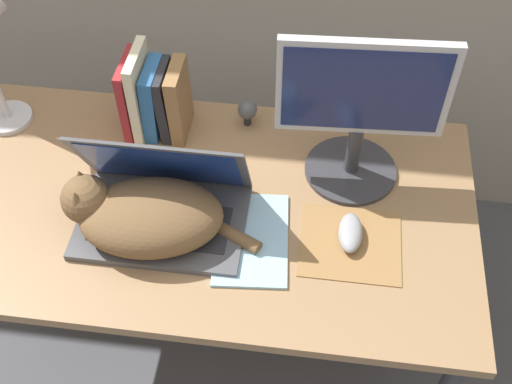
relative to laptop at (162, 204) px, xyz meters
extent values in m
cube|color=#93704C|center=(0.08, 0.06, -0.06)|extent=(1.33, 0.72, 0.03)
cylinder|color=#38383D|center=(-0.54, 0.37, -0.42)|extent=(0.04, 0.04, 0.70)
cylinder|color=#38383D|center=(0.69, 0.37, -0.42)|extent=(0.04, 0.04, 0.70)
cube|color=#4C4C51|center=(0.00, -0.02, -0.04)|extent=(0.39, 0.26, 0.02)
cube|color=#28282D|center=(0.00, -0.03, -0.03)|extent=(0.32, 0.14, 0.00)
cube|color=#4C4C51|center=(0.00, 0.05, 0.09)|extent=(0.39, 0.13, 0.24)
cube|color=navy|center=(0.00, 0.05, 0.08)|extent=(0.35, 0.11, 0.21)
ellipsoid|color=brown|center=(-0.01, -0.05, 0.02)|extent=(0.36, 0.27, 0.13)
sphere|color=brown|center=(-0.16, -0.04, 0.05)|extent=(0.11, 0.11, 0.11)
cone|color=brown|center=(-0.17, -0.01, 0.09)|extent=(0.04, 0.04, 0.03)
cone|color=brown|center=(-0.16, -0.08, 0.09)|extent=(0.04, 0.04, 0.03)
cylinder|color=brown|center=(0.17, -0.05, -0.03)|extent=(0.14, 0.09, 0.03)
cylinder|color=#333338|center=(0.43, 0.20, -0.04)|extent=(0.23, 0.23, 0.01)
cylinder|color=#333338|center=(0.43, 0.20, 0.03)|extent=(0.04, 0.04, 0.14)
cube|color=#B2B2B7|center=(0.43, 0.20, 0.23)|extent=(0.39, 0.04, 0.25)
cube|color=navy|center=(0.43, 0.19, 0.23)|extent=(0.36, 0.02, 0.22)
cube|color=olive|center=(0.44, -0.02, -0.05)|extent=(0.23, 0.21, 0.00)
ellipsoid|color=#99999E|center=(0.44, -0.01, -0.03)|extent=(0.06, 0.11, 0.04)
cube|color=maroon|center=(-0.15, 0.30, 0.06)|extent=(0.02, 0.15, 0.21)
cube|color=beige|center=(-0.12, 0.30, 0.07)|extent=(0.02, 0.15, 0.24)
cube|color=#285B93|center=(-0.09, 0.30, 0.05)|extent=(0.04, 0.13, 0.20)
cube|color=#232328|center=(-0.05, 0.30, 0.05)|extent=(0.04, 0.13, 0.20)
cube|color=olive|center=(-0.02, 0.30, 0.05)|extent=(0.04, 0.13, 0.20)
cylinder|color=silver|center=(-0.50, 0.28, -0.04)|extent=(0.13, 0.13, 0.01)
cube|color=#99C6E0|center=(0.21, -0.04, -0.04)|extent=(0.19, 0.28, 0.01)
cylinder|color=#232328|center=(0.15, 0.35, -0.04)|extent=(0.02, 0.02, 0.02)
sphere|color=#4C4C51|center=(0.15, 0.35, 0.00)|extent=(0.05, 0.05, 0.05)
camera|label=1|loc=(0.34, -0.91, 1.16)|focal=45.00mm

